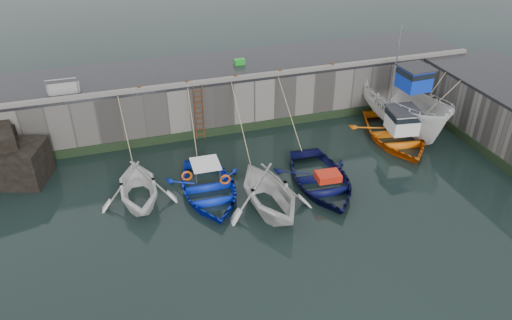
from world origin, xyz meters
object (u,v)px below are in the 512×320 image
object	(u,v)px
bollard_e	(332,65)
boat_far_orange	(395,134)
boat_near_blacktrim	(268,209)
boat_near_blue	(209,194)
bollard_a	(139,88)
bollard_c	(235,77)
boat_far_white	(403,107)
fish_crate	(240,62)
boat_near_white	(140,201)
boat_near_navy	(321,185)
bollard_d	(280,71)
bollard_b	(187,83)
ladder	(199,113)

from	to	relation	value
bollard_e	boat_far_orange	bearing A→B (deg)	-58.49
boat_near_blacktrim	boat_near_blue	bearing A→B (deg)	134.77
bollard_a	bollard_c	size ratio (longest dim) A/B	1.00
boat_far_white	fish_crate	world-z (taller)	boat_far_white
boat_near_white	boat_near_blacktrim	world-z (taller)	boat_near_blacktrim
boat_near_blue	boat_near_navy	xyz separation A→B (m)	(5.34, -0.89, 0.00)
bollard_d	bollard_e	bearing A→B (deg)	0.00
bollard_b	ladder	bearing A→B (deg)	-33.86
boat_far_orange	bollard_a	distance (m)	14.17
boat_near_blacktrim	bollard_e	bearing A→B (deg)	44.61
boat_near_blacktrim	bollard_e	world-z (taller)	bollard_e
bollard_c	boat_far_orange	bearing A→B (deg)	-25.10
boat_near_navy	ladder	bearing A→B (deg)	129.49
bollard_c	bollard_e	world-z (taller)	same
boat_near_white	bollard_b	size ratio (longest dim) A/B	15.53
fish_crate	boat_far_white	bearing A→B (deg)	-29.79
ladder	bollard_b	world-z (taller)	bollard_b
bollard_a	boat_near_blue	bearing A→B (deg)	-69.03
boat_near_blacktrim	fish_crate	size ratio (longest dim) A/B	7.85
ladder	boat_near_navy	distance (m)	7.98
boat_far_orange	bollard_c	distance (m)	9.44
boat_near_white	bollard_b	world-z (taller)	bollard_b
boat_far_white	boat_far_orange	xyz separation A→B (m)	(-1.16, -1.38, -0.84)
boat_far_white	boat_near_blue	bearing A→B (deg)	-167.77
boat_near_white	boat_near_blue	size ratio (longest dim) A/B	0.81
fish_crate	bollard_c	world-z (taller)	fish_crate
boat_far_white	bollard_d	distance (m)	7.42
boat_near_white	boat_near_blue	world-z (taller)	boat_near_white
boat_far_white	bollard_b	distance (m)	12.42
ladder	bollard_a	bearing A→B (deg)	173.62
bollard_b	boat_far_white	bearing A→B (deg)	-11.45
boat_far_white	bollard_d	bearing A→B (deg)	156.97
boat_near_white	boat_near_blue	xyz separation A→B (m)	(3.18, -0.43, 0.00)
boat_near_blue	boat_far_orange	xyz separation A→B (m)	(11.12, 1.98, 0.40)
bollard_a	bollard_c	bearing A→B (deg)	0.00
bollard_e	ladder	bearing A→B (deg)	-177.60
boat_near_blue	boat_near_navy	world-z (taller)	boat_near_navy
boat_near_blue	bollard_d	distance (m)	8.70
ladder	bollard_a	world-z (taller)	bollard_a
fish_crate	bollard_e	size ratio (longest dim) A/B	2.20
bollard_b	boat_near_white	bearing A→B (deg)	-122.80
boat_near_blacktrim	boat_near_navy	size ratio (longest dim) A/B	0.87
boat_near_blacktrim	bollard_c	size ratio (longest dim) A/B	17.26
ladder	boat_near_blue	world-z (taller)	ladder
boat_near_blue	ladder	bearing A→B (deg)	83.56
bollard_a	bollard_e	xyz separation A→B (m)	(11.00, 0.00, 0.00)
boat_near_blacktrim	boat_far_white	distance (m)	11.35
boat_near_blacktrim	bollard_c	bearing A→B (deg)	79.62
boat_far_white	boat_near_navy	bearing A→B (deg)	-151.59
fish_crate	bollard_c	bearing A→B (deg)	-113.19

